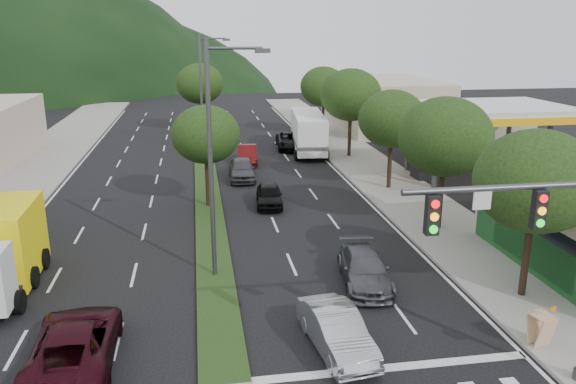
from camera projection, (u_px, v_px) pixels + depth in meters
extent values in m
cube|color=gray|center=(373.00, 170.00, 42.37)|extent=(5.00, 90.00, 0.15)
cube|color=gray|center=(15.00, 185.00, 38.41)|extent=(6.00, 90.00, 0.15)
cube|color=#1E3312|center=(205.00, 167.00, 43.28)|extent=(1.60, 56.00, 0.12)
cylinder|color=#47494C|center=(511.00, 188.00, 14.76)|extent=(6.00, 0.18, 0.18)
cube|color=black|center=(539.00, 209.00, 14.91)|extent=(0.35, 0.25, 1.05)
cube|color=black|center=(432.00, 215.00, 14.44)|extent=(0.35, 0.25, 1.05)
cube|color=silver|center=(478.00, 108.00, 39.16)|extent=(12.00, 8.00, 0.50)
cube|color=#FFB50D|center=(478.00, 113.00, 39.26)|extent=(12.20, 8.20, 0.50)
cylinder|color=#47494C|center=(436.00, 156.00, 36.93)|extent=(0.36, 0.36, 4.60)
cylinder|color=#47494C|center=(547.00, 152.00, 38.17)|extent=(0.36, 0.36, 4.60)
cylinder|color=#47494C|center=(408.00, 141.00, 41.67)|extent=(0.36, 0.36, 4.60)
cylinder|color=#47494C|center=(508.00, 138.00, 42.91)|extent=(0.36, 0.36, 4.60)
cube|color=black|center=(420.00, 172.00, 39.78)|extent=(0.80, 1.60, 1.10)
cube|color=black|center=(524.00, 168.00, 41.03)|extent=(0.80, 1.60, 1.10)
cube|color=beige|center=(382.00, 103.00, 60.76)|extent=(10.00, 16.00, 5.20)
cylinder|color=black|center=(527.00, 252.00, 21.86)|extent=(0.28, 0.28, 3.64)
ellipsoid|color=black|center=(536.00, 181.00, 21.07)|extent=(4.60, 4.60, 3.91)
cylinder|color=black|center=(441.00, 193.00, 29.42)|extent=(0.28, 0.28, 3.81)
ellipsoid|color=black|center=(445.00, 137.00, 28.59)|extent=(4.80, 4.80, 4.08)
cylinder|color=black|center=(390.00, 161.00, 37.03)|extent=(0.28, 0.28, 3.58)
ellipsoid|color=black|center=(392.00, 119.00, 36.25)|extent=(4.40, 4.40, 3.74)
cylinder|color=black|center=(350.00, 132.00, 46.46)|extent=(0.28, 0.28, 3.92)
ellipsoid|color=black|center=(351.00, 95.00, 45.61)|extent=(5.00, 5.00, 4.25)
cylinder|color=black|center=(323.00, 116.00, 55.97)|extent=(0.28, 0.28, 3.70)
ellipsoid|color=black|center=(323.00, 87.00, 55.16)|extent=(4.60, 4.60, 3.91)
cylinder|color=black|center=(208.00, 178.00, 33.31)|extent=(0.28, 0.28, 3.36)
ellipsoid|color=black|center=(206.00, 134.00, 32.58)|extent=(4.00, 4.00, 3.40)
cylinder|color=black|center=(201.00, 113.00, 57.89)|extent=(0.28, 0.28, 3.81)
ellipsoid|color=black|center=(200.00, 84.00, 57.06)|extent=(4.80, 4.80, 4.08)
cylinder|color=#47494C|center=(211.00, 164.00, 22.95)|extent=(0.20, 0.20, 10.00)
cylinder|color=#47494C|center=(235.00, 48.00, 21.83)|extent=(2.20, 0.12, 0.12)
cube|color=#47494C|center=(263.00, 51.00, 22.03)|extent=(0.60, 0.25, 0.18)
cylinder|color=#47494C|center=(201.00, 96.00, 46.64)|extent=(0.20, 0.20, 10.00)
cylinder|color=#47494C|center=(213.00, 38.00, 45.53)|extent=(2.20, 0.12, 0.12)
cube|color=#47494C|center=(226.00, 40.00, 45.73)|extent=(0.60, 0.25, 0.18)
imported|color=#AAADB2|center=(337.00, 331.00, 18.59)|extent=(2.03, 4.43, 1.41)
imported|color=black|center=(75.00, 343.00, 17.72)|extent=(2.64, 5.52, 1.52)
imported|color=black|center=(269.00, 195.00, 33.94)|extent=(1.90, 3.98, 1.31)
imported|color=#4D4D52|center=(365.00, 269.00, 23.43)|extent=(2.42, 4.84, 1.35)
imported|color=#540E10|center=(247.00, 154.00, 44.78)|extent=(1.78, 4.39, 1.42)
imported|color=black|center=(290.00, 141.00, 50.19)|extent=(2.79, 5.37, 1.45)
imported|color=#434347|center=(242.00, 169.00, 39.89)|extent=(1.90, 4.49, 1.52)
cube|color=yellow|center=(6.00, 241.00, 23.65)|extent=(2.44, 4.32, 3.15)
cube|color=black|center=(5.00, 277.00, 23.23)|extent=(2.18, 5.94, 0.30)
cylinder|color=black|center=(19.00, 302.00, 21.07)|extent=(0.33, 0.92, 0.91)
cylinder|color=black|center=(33.00, 277.00, 23.16)|extent=(0.33, 0.92, 0.91)
cylinder|color=black|center=(44.00, 259.00, 25.05)|extent=(0.33, 0.92, 0.91)
cube|color=white|center=(308.00, 131.00, 48.42)|extent=(3.36, 8.96, 2.92)
cube|color=slate|center=(308.00, 139.00, 48.63)|extent=(3.42, 8.97, 0.34)
cylinder|color=black|center=(292.00, 140.00, 52.12)|extent=(0.43, 0.91, 0.88)
cylinder|color=black|center=(318.00, 140.00, 52.25)|extent=(0.43, 0.91, 0.88)
cylinder|color=black|center=(292.00, 142.00, 51.12)|extent=(0.43, 0.91, 0.88)
cylinder|color=black|center=(319.00, 142.00, 51.24)|extent=(0.43, 0.91, 0.88)
cylinder|color=black|center=(297.00, 155.00, 45.74)|extent=(0.43, 0.91, 0.88)
cylinder|color=black|center=(326.00, 155.00, 45.87)|extent=(0.43, 0.91, 0.88)
cube|color=tan|center=(546.00, 333.00, 18.44)|extent=(0.71, 0.42, 1.09)
cube|color=tan|center=(535.00, 326.00, 18.87)|extent=(0.71, 0.42, 1.09)
cube|color=tan|center=(542.00, 316.00, 18.51)|extent=(0.77, 0.67, 0.04)
cube|color=orange|center=(553.00, 309.00, 18.22)|extent=(0.24, 0.08, 0.18)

